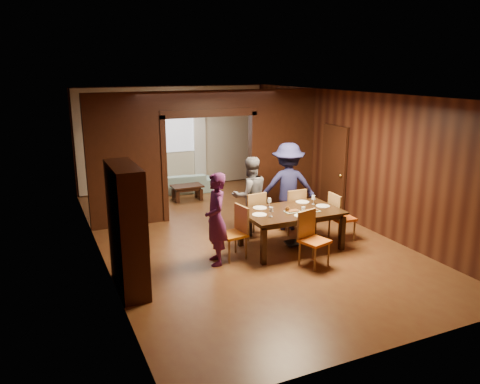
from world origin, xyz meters
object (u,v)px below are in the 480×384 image
chair_far_r (292,210)px  chair_right (342,216)px  chair_left (232,233)px  hutch (127,229)px  person_navy (288,187)px  chair_near (315,239)px  dining_table (291,229)px  chair_far_l (251,214)px  person_purple (216,219)px  coffee_table (187,193)px  sofa (180,183)px  person_grey (250,196)px

chair_far_r → chair_right: bearing=131.0°
chair_left → hutch: 2.08m
person_navy → chair_right: person_navy is taller
chair_far_r → chair_near: 1.74m
dining_table → chair_far_l: size_ratio=1.90×
chair_far_l → person_purple: bearing=32.8°
person_navy → chair_far_l: bearing=30.4°
coffee_table → chair_far_r: (1.24, -3.27, 0.28)m
dining_table → coffee_table: bearing=100.9°
chair_far_l → hutch: (-2.76, -1.32, 0.52)m
coffee_table → person_purple: bearing=-100.9°
chair_near → hutch: bearing=156.2°
person_purple → chair_near: person_purple is taller
person_purple → dining_table: person_purple is taller
chair_far_l → hutch: size_ratio=0.48×
chair_near → chair_left: bearing=126.9°
person_purple → coffee_table: bearing=178.6°
chair_near → hutch: 3.21m
chair_far_l → chair_far_r: size_ratio=1.00×
person_purple → chair_right: 2.78m
chair_right → hutch: 4.42m
sofa → chair_left: 4.92m
person_purple → chair_far_l: 1.53m
chair_far_l → chair_near: 1.80m
sofa → person_grey: bearing=102.2°
chair_left → hutch: hutch is taller
chair_left → chair_near: same height
dining_table → hutch: bearing=-171.9°
sofa → chair_far_l: size_ratio=1.85×
person_navy → chair_far_r: bearing=101.9°
dining_table → chair_right: (1.18, -0.02, 0.10)m
coffee_table → chair_right: chair_right is taller
person_navy → sofa: person_navy is taller
dining_table → chair_left: (-1.23, 0.00, 0.10)m
person_grey → chair_near: size_ratio=1.69×
person_navy → chair_left: (-1.73, -1.02, -0.45)m
chair_near → chair_far_r: bearing=57.0°
person_navy → chair_left: 2.06m
chair_far_r → hutch: 3.89m
person_navy → chair_far_r: 0.52m
person_purple → hutch: 1.66m
hutch → person_purple: bearing=12.9°
person_grey → dining_table: person_grey is taller
chair_near → coffee_table: bearing=82.5°
person_navy → dining_table: bearing=84.6°
chair_left → chair_far_r: same height
chair_right → chair_far_r: same height
chair_far_r → chair_near: (-0.51, -1.66, 0.00)m
dining_table → chair_far_r: 0.91m
coffee_table → hutch: hutch is taller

